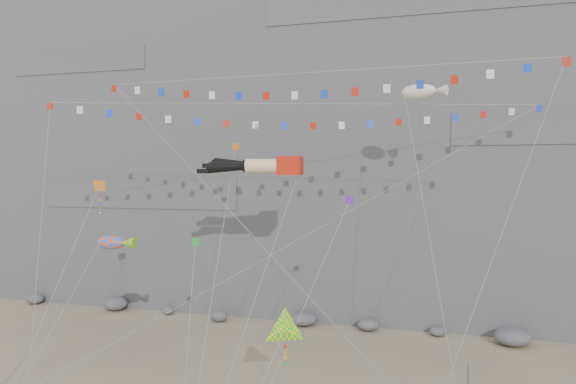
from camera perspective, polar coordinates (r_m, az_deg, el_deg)
name	(u,v)px	position (r m, az deg, el deg)	size (l,w,h in m)	color
cliff	(337,80)	(67.07, 4.99, 11.24)	(80.00, 28.00, 50.00)	slate
talus_boulders	(303,319)	(53.29, 1.58, -12.76)	(60.00, 3.00, 1.20)	slate
legs_kite	(262,166)	(42.00, -2.69, 2.66)	(7.99, 15.50, 20.32)	red
flag_banner_upper	(298,104)	(43.15, 1.06, 8.94)	(35.36, 17.94, 27.08)	red
flag_banner_lower	(309,73)	(38.25, 2.20, 11.99)	(30.99, 6.02, 23.34)	red
harlequin_kite	(99,187)	(43.23, -18.65, 0.50)	(2.37, 8.20, 15.10)	red
fish_windsock	(111,243)	(42.33, -17.53, -4.94)	(4.53, 7.32, 11.47)	#FF4B0D
delta_kite	(285,330)	(32.04, -0.28, -13.86)	(2.82, 5.31, 7.49)	yellow
blimp_windsock	(418,92)	(42.92, 13.11, 9.86)	(5.23, 11.88, 22.92)	#F6E9CA
small_kite_a	(235,150)	(44.32, -5.40, 4.22)	(3.90, 15.30, 22.02)	orange
small_kite_b	(348,204)	(36.80, 6.13, -1.18)	(4.30, 10.11, 15.92)	purple
small_kite_c	(195,244)	(38.82, -9.40, -5.28)	(4.43, 10.36, 14.00)	green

